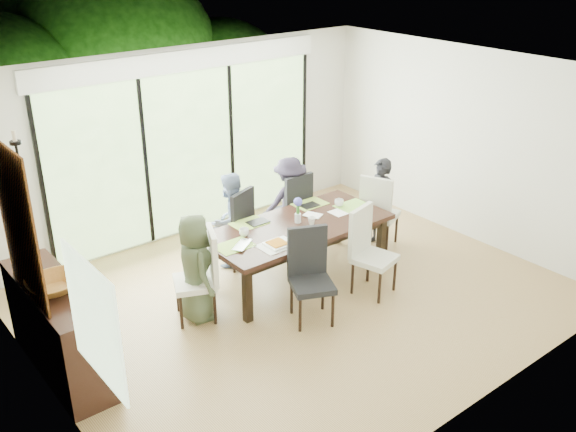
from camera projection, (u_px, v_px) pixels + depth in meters
floor at (301, 298)px, 7.82m from camera, size 6.00×5.00×0.01m
ceiling at (303, 75)px, 6.71m from camera, size 6.00×5.00×0.01m
wall_back at (188, 142)px, 9.05m from camera, size 6.00×0.02×2.70m
wall_front at (490, 281)px, 5.48m from camera, size 6.00×0.02×2.70m
wall_left at (35, 277)px, 5.55m from camera, size 0.02×5.00×2.70m
wall_right at (466, 144)px, 8.98m from camera, size 0.02×5.00×2.70m
glass_doors at (190, 153)px, 9.08m from camera, size 4.20×0.02×2.30m
blinds_header at (184, 61)px, 8.55m from camera, size 4.40×0.06×0.28m
mullion_a at (43, 188)px, 7.88m from camera, size 0.05×0.04×2.30m
mullion_b at (146, 164)px, 8.68m from camera, size 0.05×0.04×2.30m
mullion_c at (231, 144)px, 9.48m from camera, size 0.05×0.04×2.30m
mullion_d at (304, 127)px, 10.28m from camera, size 0.05×0.04×2.30m
side_window at (94, 321)px, 4.65m from camera, size 0.02×0.90×1.00m
deck at (165, 213)px, 10.26m from camera, size 6.00×1.80×0.10m
rail_top at (138, 165)px, 10.58m from camera, size 6.00×0.08×0.06m
foliage_mid at (111, 70)px, 11.44m from camera, size 4.00×4.00×4.00m
foliage_right at (222, 94)px, 12.12m from camera, size 2.80×2.80×2.80m
foliage_far at (43, 82)px, 11.44m from camera, size 3.60×3.60×3.60m
table_top at (297, 227)px, 7.98m from camera, size 2.39×1.09×0.06m
table_apron at (297, 233)px, 8.02m from camera, size 2.19×0.89×0.10m
table_leg_fl at (247, 295)px, 7.21m from camera, size 0.09×0.09×0.69m
table_leg_fr at (381, 241)px, 8.44m from camera, size 0.09×0.09×0.69m
table_leg_bl at (207, 266)px, 7.82m from camera, size 0.09×0.09×0.69m
table_leg_br at (337, 220)px, 9.06m from camera, size 0.09×0.09×0.69m
chair_left_end at (194, 276)px, 7.19m from camera, size 0.60×0.60×1.09m
chair_right_end at (380, 209)px, 8.91m from camera, size 0.60×0.60×1.09m
chair_far_left at (230, 226)px, 8.40m from camera, size 0.59×0.59×1.09m
chair_far_right at (289, 207)px, 8.97m from camera, size 0.46×0.46×1.09m
chair_near_left at (312, 278)px, 7.15m from camera, size 0.61×0.61×1.09m
chair_near_right at (375, 252)px, 7.72m from camera, size 0.56×0.56×1.09m
person_left_end at (195, 268)px, 7.17m from camera, size 0.48×0.66×1.28m
person_right_end at (380, 203)px, 8.86m from camera, size 0.45×0.64×1.28m
person_far_left at (230, 220)px, 8.35m from camera, size 0.67×0.51×1.28m
person_far_right at (290, 201)px, 8.92m from camera, size 0.66×0.49×1.28m
placemat_left at (234, 246)px, 7.43m from camera, size 0.44×0.32×0.01m
placemat_right at (352, 206)px, 8.51m from camera, size 0.44×0.32×0.01m
placemat_far_l at (249, 223)px, 8.00m from camera, size 0.44×0.32×0.01m
placemat_far_r at (310, 204)px, 8.57m from camera, size 0.44×0.32×0.01m
placemat_paper at (277, 245)px, 7.44m from camera, size 0.44×0.32×0.01m
tablet_far_l at (258, 222)px, 8.01m from camera, size 0.26×0.18×0.01m
tablet_far_r at (310, 205)px, 8.50m from camera, size 0.24×0.17×0.01m
papers at (341, 212)px, 8.33m from camera, size 0.30×0.22×0.00m
platter_base at (277, 244)px, 7.43m from camera, size 0.26×0.26×0.02m
platter_snacks at (277, 243)px, 7.43m from camera, size 0.20×0.20×0.01m
vase at (298, 218)px, 8.01m from camera, size 0.08×0.08×0.12m
hyacinth_stems at (298, 209)px, 7.96m from camera, size 0.04×0.04×0.16m
hyacinth_blooms at (298, 202)px, 7.92m from camera, size 0.11×0.11×0.11m
laptop at (246, 246)px, 7.41m from camera, size 0.39×0.36×0.03m
cup_a at (244, 232)px, 7.66m from camera, size 0.16×0.16×0.10m
cup_b at (312, 221)px, 7.96m from camera, size 0.14×0.14×0.09m
cup_c at (339, 203)px, 8.48m from camera, size 0.16×0.16×0.10m
book at (310, 218)px, 8.14m from camera, size 0.24×0.27×0.02m
sideboard at (59, 328)px, 6.36m from camera, size 0.48×1.71×0.96m
bowl at (54, 285)px, 6.07m from camera, size 0.51×0.51×0.12m
candlestick_base at (39, 271)px, 6.41m from camera, size 0.11×0.11×0.04m
candlestick_shaft at (27, 209)px, 6.13m from camera, size 0.03×0.03×1.33m
candlestick_pan at (15, 143)px, 5.86m from camera, size 0.11×0.11×0.03m
candle at (14, 136)px, 5.84m from camera, size 0.04×0.04×0.11m
tapestry at (18, 224)px, 5.71m from camera, size 0.02×1.00×1.50m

